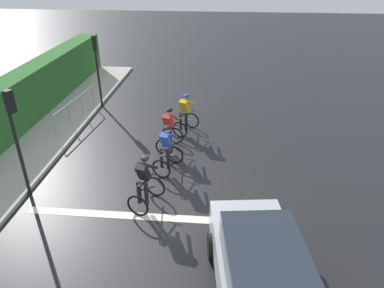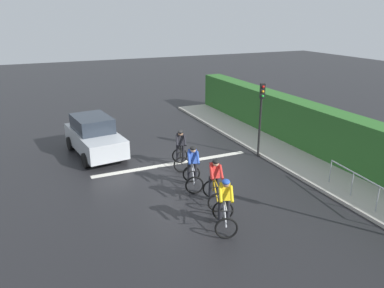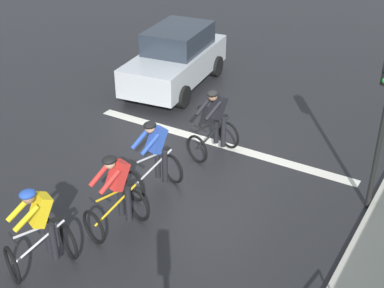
{
  "view_description": "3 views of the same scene",
  "coord_description": "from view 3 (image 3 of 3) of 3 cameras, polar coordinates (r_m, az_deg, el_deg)",
  "views": [
    {
      "loc": [
        1.91,
        -8.4,
        6.56
      ],
      "look_at": [
        0.97,
        2.16,
        0.9
      ],
      "focal_mm": 33.42,
      "sensor_mm": 36.0,
      "label": 1
    },
    {
      "loc": [
        5.36,
        13.38,
        6.15
      ],
      "look_at": [
        -0.36,
        0.59,
        1.24
      ],
      "focal_mm": 34.98,
      "sensor_mm": 36.0,
      "label": 2
    },
    {
      "loc": [
        -5.4,
        9.6,
        6.5
      ],
      "look_at": [
        -0.14,
        0.85,
        0.74
      ],
      "focal_mm": 50.31,
      "sensor_mm": 36.0,
      "label": 3
    }
  ],
  "objects": [
    {
      "name": "ground_plane",
      "position": [
        12.79,
        1.42,
        -1.12
      ],
      "size": [
        80.0,
        80.0,
        0.0
      ],
      "primitive_type": "plane",
      "color": "black"
    },
    {
      "name": "road_marking_stop_line",
      "position": [
        13.26,
        2.75,
        0.06
      ],
      "size": [
        7.0,
        0.3,
        0.01
      ],
      "primitive_type": "cube",
      "color": "silver",
      "rests_on": "ground"
    },
    {
      "name": "cyclist_lead",
      "position": [
        9.48,
        -15.83,
        -8.89
      ],
      "size": [
        1.05,
        1.26,
        1.66
      ],
      "color": "black",
      "rests_on": "ground"
    },
    {
      "name": "cyclist_second",
      "position": [
        10.07,
        -8.0,
        -5.38
      ],
      "size": [
        0.96,
        1.23,
        1.66
      ],
      "color": "black",
      "rests_on": "ground"
    },
    {
      "name": "cyclist_mid",
      "position": [
        11.13,
        -3.98,
        -1.48
      ],
      "size": [
        0.98,
        1.24,
        1.66
      ],
      "color": "black",
      "rests_on": "ground"
    },
    {
      "name": "cyclist_fourth",
      "position": [
        12.44,
        2.45,
        2.12
      ],
      "size": [
        0.98,
        1.24,
        1.66
      ],
      "color": "black",
      "rests_on": "ground"
    },
    {
      "name": "car_silver",
      "position": [
        16.2,
        -1.71,
        9.09
      ],
      "size": [
        2.27,
        4.28,
        1.76
      ],
      "color": "#B7BCC1",
      "rests_on": "ground"
    },
    {
      "name": "traffic_light_near_crossing",
      "position": [
        10.48,
        19.71,
        3.52
      ],
      "size": [
        0.26,
        0.3,
        3.34
      ],
      "color": "black",
      "rests_on": "ground"
    }
  ]
}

